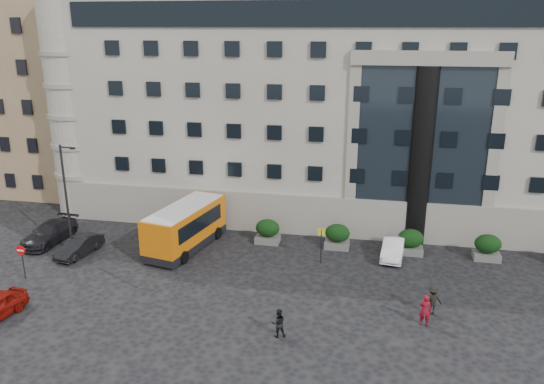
{
  "coord_description": "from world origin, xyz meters",
  "views": [
    {
      "loc": [
        8.6,
        -28.34,
        15.66
      ],
      "look_at": [
        2.14,
        4.74,
        5.0
      ],
      "focal_mm": 35.0,
      "sensor_mm": 36.0,
      "label": 1
    }
  ],
  "objects_px": {
    "pedestrian_a": "(425,310)",
    "hedge_c": "(337,236)",
    "hedge_a": "(201,226)",
    "parked_car_c": "(49,233)",
    "hedge_e": "(488,247)",
    "bus_stop_sign": "(321,240)",
    "no_entry_sign": "(22,255)",
    "pedestrian_b": "(278,323)",
    "hedge_b": "(268,231)",
    "white_taxi": "(393,248)",
    "parked_car_d": "(99,189)",
    "pedestrian_c": "(432,300)",
    "minibus": "(185,225)",
    "red_truck": "(110,190)",
    "street_lamp": "(67,196)",
    "parked_car_b": "(79,246)",
    "hedge_d": "(411,241)"
  },
  "relations": [
    {
      "from": "pedestrian_a",
      "to": "hedge_c",
      "type": "bearing_deg",
      "value": -54.22
    },
    {
      "from": "hedge_a",
      "to": "parked_car_c",
      "type": "bearing_deg",
      "value": -164.23
    },
    {
      "from": "hedge_e",
      "to": "bus_stop_sign",
      "type": "xyz_separation_m",
      "value": [
        -11.3,
        -2.8,
        0.8
      ]
    },
    {
      "from": "hedge_a",
      "to": "hedge_c",
      "type": "xyz_separation_m",
      "value": [
        10.4,
        0.0,
        0.0
      ]
    },
    {
      "from": "no_entry_sign",
      "to": "pedestrian_b",
      "type": "height_order",
      "value": "no_entry_sign"
    },
    {
      "from": "hedge_b",
      "to": "white_taxi",
      "type": "bearing_deg",
      "value": -4.97
    },
    {
      "from": "parked_car_d",
      "to": "hedge_a",
      "type": "bearing_deg",
      "value": -28.29
    },
    {
      "from": "hedge_e",
      "to": "pedestrian_c",
      "type": "bearing_deg",
      "value": -117.99
    },
    {
      "from": "minibus",
      "to": "red_truck",
      "type": "xyz_separation_m",
      "value": [
        -10.35,
        8.45,
        -0.47
      ]
    },
    {
      "from": "white_taxi",
      "to": "pedestrian_b",
      "type": "bearing_deg",
      "value": -111.82
    },
    {
      "from": "parked_car_c",
      "to": "pedestrian_b",
      "type": "relative_size",
      "value": 3.23
    },
    {
      "from": "street_lamp",
      "to": "pedestrian_c",
      "type": "distance_m",
      "value": 24.82
    },
    {
      "from": "white_taxi",
      "to": "pedestrian_b",
      "type": "distance_m",
      "value": 12.96
    },
    {
      "from": "hedge_e",
      "to": "pedestrian_b",
      "type": "distance_m",
      "value": 17.5
    },
    {
      "from": "street_lamp",
      "to": "minibus",
      "type": "height_order",
      "value": "street_lamp"
    },
    {
      "from": "bus_stop_sign",
      "to": "pedestrian_b",
      "type": "xyz_separation_m",
      "value": [
        -1.23,
        -9.42,
        -0.94
      ]
    },
    {
      "from": "no_entry_sign",
      "to": "pedestrian_c",
      "type": "xyz_separation_m",
      "value": [
        25.37,
        0.51,
        -0.78
      ]
    },
    {
      "from": "parked_car_b",
      "to": "parked_car_d",
      "type": "bearing_deg",
      "value": 122.18
    },
    {
      "from": "hedge_d",
      "to": "parked_car_d",
      "type": "height_order",
      "value": "hedge_d"
    },
    {
      "from": "hedge_b",
      "to": "pedestrian_c",
      "type": "height_order",
      "value": "hedge_b"
    },
    {
      "from": "street_lamp",
      "to": "parked_car_d",
      "type": "relative_size",
      "value": 1.68
    },
    {
      "from": "hedge_b",
      "to": "pedestrian_c",
      "type": "relative_size",
      "value": 1.06
    },
    {
      "from": "hedge_b",
      "to": "parked_car_b",
      "type": "distance_m",
      "value": 13.55
    },
    {
      "from": "hedge_b",
      "to": "parked_car_c",
      "type": "relative_size",
      "value": 0.36
    },
    {
      "from": "street_lamp",
      "to": "pedestrian_a",
      "type": "bearing_deg",
      "value": -11.43
    },
    {
      "from": "parked_car_c",
      "to": "pedestrian_c",
      "type": "height_order",
      "value": "pedestrian_c"
    },
    {
      "from": "hedge_d",
      "to": "hedge_e",
      "type": "distance_m",
      "value": 5.2
    },
    {
      "from": "hedge_d",
      "to": "parked_car_c",
      "type": "xyz_separation_m",
      "value": [
        -26.5,
        -3.08,
        -0.19
      ]
    },
    {
      "from": "hedge_c",
      "to": "pedestrian_b",
      "type": "bearing_deg",
      "value": -99.89
    },
    {
      "from": "parked_car_c",
      "to": "parked_car_d",
      "type": "bearing_deg",
      "value": 104.73
    },
    {
      "from": "parked_car_d",
      "to": "hedge_e",
      "type": "bearing_deg",
      "value": -9.69
    },
    {
      "from": "parked_car_b",
      "to": "pedestrian_a",
      "type": "bearing_deg",
      "value": -2.72
    },
    {
      "from": "hedge_b",
      "to": "red_truck",
      "type": "height_order",
      "value": "red_truck"
    },
    {
      "from": "pedestrian_c",
      "to": "hedge_c",
      "type": "bearing_deg",
      "value": -70.32
    },
    {
      "from": "hedge_d",
      "to": "red_truck",
      "type": "bearing_deg",
      "value": 166.45
    },
    {
      "from": "hedge_d",
      "to": "parked_car_d",
      "type": "distance_m",
      "value": 29.75
    },
    {
      "from": "bus_stop_sign",
      "to": "pedestrian_b",
      "type": "height_order",
      "value": "bus_stop_sign"
    },
    {
      "from": "parked_car_b",
      "to": "pedestrian_c",
      "type": "xyz_separation_m",
      "value": [
        23.87,
        -3.61,
        0.22
      ]
    },
    {
      "from": "hedge_e",
      "to": "minibus",
      "type": "height_order",
      "value": "minibus"
    },
    {
      "from": "hedge_b",
      "to": "bus_stop_sign",
      "type": "relative_size",
      "value": 0.73
    },
    {
      "from": "red_truck",
      "to": "hedge_a",
      "type": "bearing_deg",
      "value": -31.51
    },
    {
      "from": "hedge_d",
      "to": "pedestrian_a",
      "type": "xyz_separation_m",
      "value": [
        0.27,
        -9.61,
        -0.02
      ]
    },
    {
      "from": "street_lamp",
      "to": "parked_car_b",
      "type": "height_order",
      "value": "street_lamp"
    },
    {
      "from": "hedge_c",
      "to": "hedge_e",
      "type": "relative_size",
      "value": 1.0
    },
    {
      "from": "parked_car_c",
      "to": "pedestrian_a",
      "type": "xyz_separation_m",
      "value": [
        26.77,
        -6.53,
        0.16
      ]
    },
    {
      "from": "street_lamp",
      "to": "minibus",
      "type": "xyz_separation_m",
      "value": [
        7.47,
        2.72,
        -2.62
      ]
    },
    {
      "from": "minibus",
      "to": "parked_car_b",
      "type": "xyz_separation_m",
      "value": [
        -7.03,
        -2.64,
        -1.09
      ]
    },
    {
      "from": "parked_car_b",
      "to": "white_taxi",
      "type": "relative_size",
      "value": 0.97
    },
    {
      "from": "hedge_b",
      "to": "pedestrian_a",
      "type": "xyz_separation_m",
      "value": [
        10.67,
        -9.61,
        -0.02
      ]
    },
    {
      "from": "parked_car_c",
      "to": "pedestrian_a",
      "type": "bearing_deg",
      "value": -9.54
    }
  ]
}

